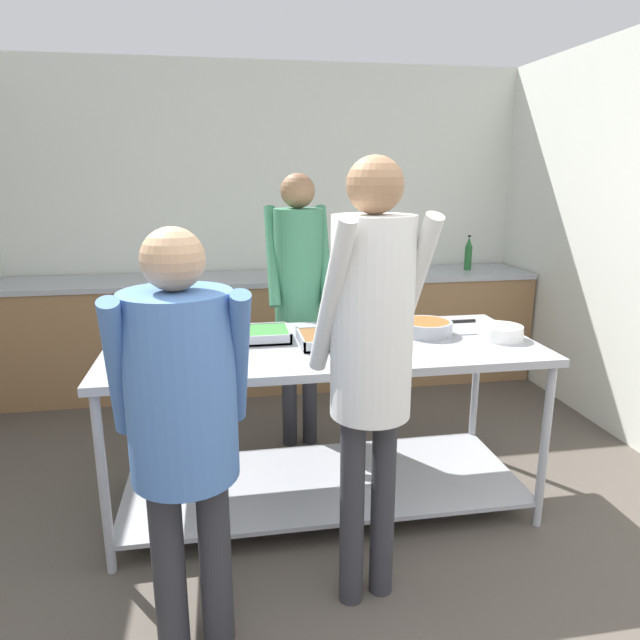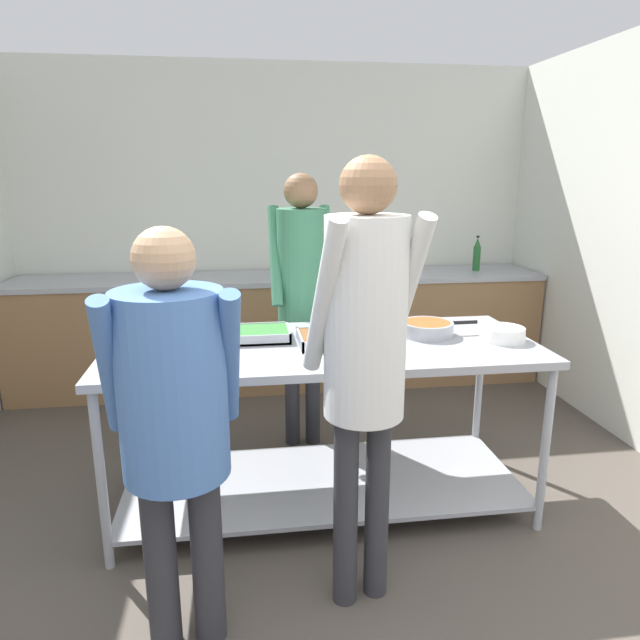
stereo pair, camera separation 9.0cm
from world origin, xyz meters
name	(u,v)px [view 1 (the left image)]	position (x,y,z in m)	size (l,w,h in m)	color
wall_rear	(270,224)	(0.00, 3.89, 1.32)	(4.50, 0.06, 2.65)	silver
back_counter	(276,330)	(0.00, 3.52, 0.47)	(4.34, 0.65, 0.94)	olive
serving_counter	(323,397)	(0.07, 1.63, 0.61)	(2.19, 0.90, 0.91)	#9EA0A8
serving_tray_greens	(162,337)	(-0.75, 1.80, 0.93)	(0.47, 0.32, 0.05)	#9EA0A8
serving_tray_vegetables	(253,335)	(-0.28, 1.76, 0.93)	(0.39, 0.27, 0.05)	#9EA0A8
serving_tray_roast	(344,338)	(0.18, 1.62, 0.93)	(0.46, 0.29, 0.05)	#9EA0A8
sauce_pan	(426,327)	(0.65, 1.70, 0.95)	(0.42, 0.28, 0.07)	#9EA0A8
plate_stack	(501,332)	(1.01, 1.55, 0.94)	(0.23, 0.23, 0.07)	white
guest_serving_left	(182,408)	(-0.58, 0.75, 0.97)	(0.49, 0.37, 1.59)	#2D2D33
guest_serving_right	(372,338)	(0.13, 0.89, 1.14)	(0.47, 0.42, 1.82)	#2D2D33
cook_behind_counter	(299,280)	(0.04, 2.35, 1.11)	(0.39, 0.33, 1.76)	#2D2D33
water_bottle	(468,254)	(1.69, 3.52, 1.08)	(0.06, 0.06, 0.30)	#23602D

